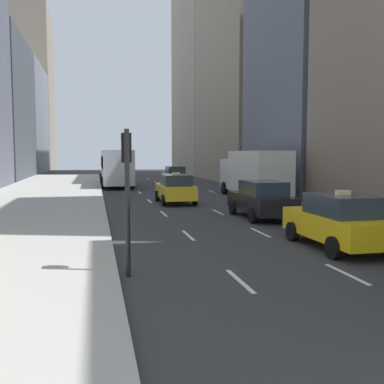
{
  "coord_description": "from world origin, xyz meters",
  "views": [
    {
      "loc": [
        -3.51,
        -1.92,
        3.03
      ],
      "look_at": [
        -0.47,
        12.1,
        1.77
      ],
      "focal_mm": 42.0,
      "sensor_mm": 36.0,
      "label": 1
    }
  ],
  "objects": [
    {
      "name": "sidewalk_left",
      "position": [
        -7.0,
        27.0,
        0.07
      ],
      "size": [
        8.0,
        66.0,
        0.15
      ],
      "primitive_type": "cube",
      "color": "#ADAAA3",
      "rests_on": "ground"
    },
    {
      "name": "lane_markings",
      "position": [
        2.6,
        23.0,
        0.01
      ],
      "size": [
        5.72,
        56.0,
        0.01
      ],
      "color": "white",
      "rests_on": "ground"
    },
    {
      "name": "building_row_right",
      "position": [
        12.0,
        38.6,
        14.41
      ],
      "size": [
        6.0,
        72.63,
        36.85
      ],
      "color": "slate",
      "rests_on": "ground"
    },
    {
      "name": "taxi_lead",
      "position": [
        4.0,
        40.49,
        0.88
      ],
      "size": [
        2.02,
        4.4,
        1.87
      ],
      "color": "yellow",
      "rests_on": "ground"
    },
    {
      "name": "taxi_second",
      "position": [
        4.0,
        10.81,
        0.88
      ],
      "size": [
        2.02,
        4.4,
        1.87
      ],
      "color": "yellow",
      "rests_on": "ground"
    },
    {
      "name": "taxi_third",
      "position": [
        1.2,
        24.48,
        0.88
      ],
      "size": [
        2.02,
        4.4,
        1.87
      ],
      "color": "yellow",
      "rests_on": "ground"
    },
    {
      "name": "sedan_black_near",
      "position": [
        4.0,
        17.57,
        0.89
      ],
      "size": [
        2.02,
        4.63,
        1.74
      ],
      "color": "black",
      "rests_on": "ground"
    },
    {
      "name": "city_bus",
      "position": [
        -1.61,
        39.92,
        1.79
      ],
      "size": [
        2.8,
        11.61,
        3.25
      ],
      "color": "#B7BCC1",
      "rests_on": "ground"
    },
    {
      "name": "box_truck",
      "position": [
        6.8,
        26.3,
        1.71
      ],
      "size": [
        2.58,
        8.4,
        3.15
      ],
      "color": "silver",
      "rests_on": "ground"
    },
    {
      "name": "traffic_light_pole",
      "position": [
        -2.75,
        9.06,
        2.41
      ],
      "size": [
        0.24,
        0.42,
        3.6
      ],
      "color": "black",
      "rests_on": "ground"
    }
  ]
}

